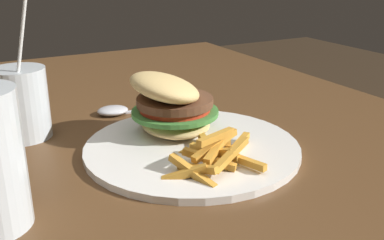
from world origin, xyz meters
The scene contains 3 objects.
meal_plate_near centered at (0.05, -0.17, 0.77)m, with size 0.31×0.31×0.11m.
juice_glass centered at (0.19, 0.03, 0.79)m, with size 0.08×0.08×0.21m.
spoon centered at (0.23, -0.13, 0.74)m, with size 0.06×0.18×0.02m.
Camera 1 is at (-0.50, 0.11, 1.00)m, focal length 42.00 mm.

